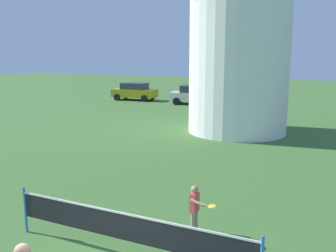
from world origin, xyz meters
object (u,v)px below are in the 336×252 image
object	(u,v)px
parked_car_mustard	(135,91)
parked_car_cream	(194,94)
player_far	(195,206)
tennis_net	(125,227)

from	to	relation	value
parked_car_mustard	parked_car_cream	xyz separation A→B (m)	(5.88, -0.30, -0.00)
player_far	parked_car_cream	size ratio (longest dim) A/B	0.28
parked_car_cream	parked_car_mustard	bearing A→B (deg)	177.07
player_far	parked_car_cream	bearing A→B (deg)	111.46
player_far	parked_car_cream	xyz separation A→B (m)	(-8.33, 21.19, 0.16)
tennis_net	parked_car_mustard	world-z (taller)	parked_car_mustard
tennis_net	parked_car_cream	size ratio (longest dim) A/B	1.33
parked_car_mustard	parked_car_cream	distance (m)	5.89
player_far	parked_car_mustard	xyz separation A→B (m)	(-14.21, 21.49, 0.16)
player_far	parked_car_mustard	size ratio (longest dim) A/B	0.28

